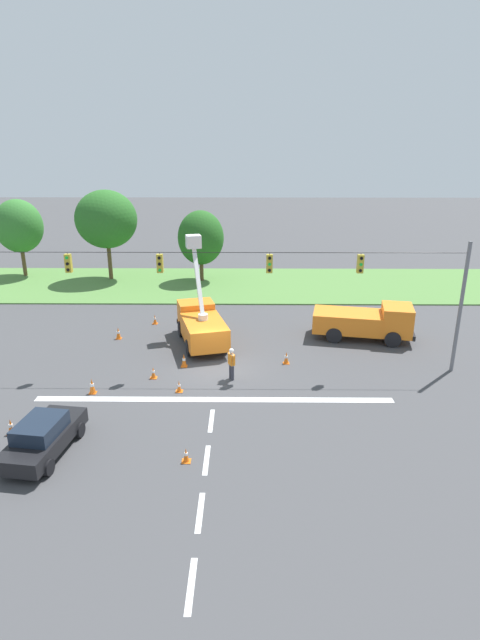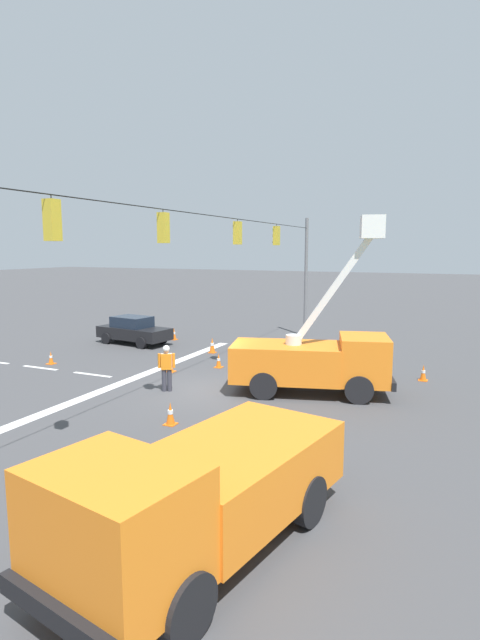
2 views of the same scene
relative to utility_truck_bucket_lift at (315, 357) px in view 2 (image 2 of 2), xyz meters
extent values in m
plane|color=#424244|center=(1.23, -3.92, -1.36)|extent=(200.00, 200.00, 0.00)
cube|color=silver|center=(1.23, -7.46, -1.36)|extent=(17.60, 0.50, 0.01)
cube|color=silver|center=(1.23, -9.46, -1.36)|extent=(0.20, 2.00, 0.01)
cube|color=silver|center=(1.23, -12.46, -1.36)|extent=(0.20, 2.00, 0.01)
cylinder|color=slate|center=(-11.77, -3.92, 2.24)|extent=(0.20, 0.20, 7.20)
cylinder|color=black|center=(1.23, -3.92, 5.24)|extent=(26.00, 0.03, 0.03)
cylinder|color=black|center=(-6.47, -3.92, 5.19)|extent=(0.02, 0.02, 0.10)
cube|color=gold|center=(-6.47, -3.92, 4.66)|extent=(0.32, 0.28, 0.96)
cylinder|color=green|center=(-6.47, -4.08, 4.98)|extent=(0.16, 0.05, 0.16)
cylinder|color=black|center=(-6.47, -4.08, 4.66)|extent=(0.16, 0.05, 0.16)
cylinder|color=black|center=(-6.47, -4.08, 4.34)|extent=(0.16, 0.05, 0.16)
cylinder|color=black|center=(-1.69, -3.92, 5.19)|extent=(0.02, 0.02, 0.10)
cube|color=gold|center=(-1.69, -3.92, 4.66)|extent=(0.32, 0.28, 0.96)
cylinder|color=black|center=(-1.69, -4.08, 4.98)|extent=(0.16, 0.05, 0.16)
cylinder|color=black|center=(-1.69, -4.08, 4.66)|extent=(0.16, 0.05, 0.16)
cylinder|color=green|center=(-1.69, -4.08, 4.34)|extent=(0.16, 0.05, 0.16)
cylinder|color=black|center=(4.00, -3.92, 5.19)|extent=(0.02, 0.02, 0.10)
cube|color=gold|center=(4.00, -3.92, 4.66)|extent=(0.32, 0.28, 0.96)
cylinder|color=black|center=(4.00, -4.08, 4.98)|extent=(0.16, 0.05, 0.16)
cylinder|color=green|center=(4.00, -4.08, 4.66)|extent=(0.16, 0.05, 0.16)
cylinder|color=black|center=(4.00, -4.08, 4.34)|extent=(0.16, 0.05, 0.16)
cylinder|color=black|center=(8.71, -3.92, 5.19)|extent=(0.02, 0.02, 0.10)
cube|color=gold|center=(8.71, -3.92, 4.66)|extent=(0.32, 0.28, 0.96)
cylinder|color=black|center=(8.71, -4.08, 4.98)|extent=(0.16, 0.05, 0.16)
cylinder|color=green|center=(8.71, -4.08, 4.66)|extent=(0.16, 0.05, 0.16)
cylinder|color=black|center=(8.71, -4.08, 4.34)|extent=(0.16, 0.05, 0.16)
cube|color=orange|center=(0.28, -1.04, -0.20)|extent=(3.31, 4.47, 1.33)
cube|color=orange|center=(-0.47, 1.72, -0.01)|extent=(2.61, 2.24, 1.71)
cube|color=#1E2838|center=(-0.63, 2.30, 0.29)|extent=(1.94, 0.62, 0.77)
cube|color=black|center=(-0.71, 2.62, -0.71)|extent=(2.30, 0.77, 0.30)
cylinder|color=black|center=(-1.45, 1.22, -0.86)|extent=(0.53, 1.04, 1.00)
cylinder|color=black|center=(0.63, 1.78, -0.86)|extent=(0.53, 1.04, 1.00)
cylinder|color=black|center=(-0.57, -2.01, -0.86)|extent=(0.53, 1.04, 1.00)
cylinder|color=black|center=(1.51, -1.44, -0.86)|extent=(0.53, 1.04, 1.00)
cylinder|color=silver|center=(0.21, -0.76, 0.65)|extent=(0.60, 0.60, 0.36)
cube|color=white|center=(-0.15, 0.54, 2.49)|extent=(0.99, 2.86, 4.18)
cube|color=white|center=(-0.50, 1.84, 4.76)|extent=(1.08, 1.01, 0.80)
cube|color=orange|center=(9.34, 1.13, -0.25)|extent=(4.68, 3.26, 1.22)
cube|color=orange|center=(12.35, 0.54, 0.04)|extent=(2.26, 2.69, 1.81)
cube|color=#1E2838|center=(12.98, 0.42, 0.36)|extent=(0.50, 2.09, 0.81)
cube|color=black|center=(13.33, 0.35, -0.71)|extent=(0.63, 2.46, 0.30)
cylinder|color=black|center=(12.33, 1.71, -0.86)|extent=(1.04, 0.47, 1.00)
cylinder|color=black|center=(11.89, -0.53, -0.86)|extent=(1.04, 0.47, 1.00)
cylinder|color=black|center=(8.81, 2.39, -0.86)|extent=(1.04, 0.47, 1.00)
cylinder|color=black|center=(8.37, 0.15, -0.86)|extent=(1.04, 0.47, 1.00)
cube|color=black|center=(-5.33, -12.03, -0.72)|extent=(2.32, 4.50, 0.64)
cube|color=#192333|center=(-5.35, -12.18, -0.10)|extent=(1.76, 2.25, 0.60)
cylinder|color=black|center=(-6.00, -10.59, -1.04)|extent=(0.28, 0.66, 0.64)
cylinder|color=black|center=(-4.29, -10.82, -1.04)|extent=(0.28, 0.66, 0.64)
cylinder|color=black|center=(-6.36, -13.23, -1.04)|extent=(0.28, 0.66, 0.64)
cylinder|color=black|center=(-4.65, -13.47, -1.04)|extent=(0.28, 0.66, 0.64)
cylinder|color=#383842|center=(2.09, -5.26, -0.94)|extent=(0.18, 0.18, 0.85)
cylinder|color=#383842|center=(1.99, -5.08, -0.94)|extent=(0.18, 0.18, 0.85)
cube|color=orange|center=(2.04, -5.17, -0.21)|extent=(0.40, 0.47, 0.60)
cube|color=silver|center=(2.04, -5.17, -0.21)|extent=(0.27, 0.41, 0.62)
cylinder|color=orange|center=(2.17, -5.41, -0.18)|extent=(0.11, 0.11, 0.55)
cylinder|color=orange|center=(1.92, -4.93, -0.18)|extent=(0.11, 0.11, 0.55)
sphere|color=tan|center=(2.04, -5.17, 0.22)|extent=(0.22, 0.22, 0.22)
sphere|color=white|center=(2.04, -5.17, 0.28)|extent=(0.26, 0.26, 0.26)
cube|color=orange|center=(0.44, -12.58, -1.35)|extent=(0.36, 0.36, 0.03)
cone|color=orange|center=(0.44, -12.58, -1.04)|extent=(0.23, 0.23, 0.58)
cylinder|color=white|center=(0.44, -12.58, -1.01)|extent=(0.14, 0.14, 0.10)
cube|color=orange|center=(-5.42, 0.70, -1.35)|extent=(0.36, 0.36, 0.03)
cone|color=orange|center=(-5.42, 0.70, -0.96)|extent=(0.30, 0.30, 0.75)
cylinder|color=white|center=(-5.42, 0.70, -0.92)|extent=(0.18, 0.18, 0.13)
cube|color=orange|center=(5.12, -3.09, -1.35)|extent=(0.36, 0.36, 0.03)
cone|color=orange|center=(5.12, -3.09, -0.99)|extent=(0.27, 0.27, 0.68)
cylinder|color=white|center=(5.12, -3.09, -0.96)|extent=(0.17, 0.17, 0.12)
cube|color=orange|center=(-2.16, -5.08, -1.35)|extent=(0.36, 0.36, 0.03)
cone|color=orange|center=(-2.16, -5.08, -1.02)|extent=(0.25, 0.25, 0.63)
cylinder|color=white|center=(-2.16, -5.08, -0.99)|extent=(0.16, 0.16, 0.11)
cube|color=orange|center=(-0.58, -6.63, -1.35)|extent=(0.36, 0.36, 0.03)
cone|color=orange|center=(-0.58, -6.63, -1.05)|extent=(0.23, 0.23, 0.57)
cylinder|color=white|center=(-0.58, -6.63, -1.02)|extent=(0.14, 0.14, 0.10)
cube|color=orange|center=(-3.56, 3.60, -1.35)|extent=(0.36, 0.36, 0.03)
cone|color=orange|center=(-3.56, 3.60, -1.01)|extent=(0.25, 0.25, 0.64)
cylinder|color=white|center=(-3.56, 3.60, -0.98)|extent=(0.16, 0.16, 0.11)
cube|color=orange|center=(-0.69, -3.57, -1.35)|extent=(0.36, 0.36, 0.03)
cone|color=orange|center=(-0.69, -3.57, -0.96)|extent=(0.29, 0.29, 0.74)
cylinder|color=white|center=(-0.69, -3.57, -0.93)|extent=(0.18, 0.18, 0.13)
cube|color=orange|center=(-7.33, -10.64, -1.35)|extent=(0.36, 0.36, 0.03)
cone|color=orange|center=(-7.33, -10.64, -0.99)|extent=(0.28, 0.28, 0.69)
cylinder|color=white|center=(-7.33, -10.64, -0.95)|extent=(0.17, 0.17, 0.12)
cube|color=orange|center=(-4.92, -6.84, -1.35)|extent=(0.36, 0.36, 0.03)
cone|color=orange|center=(-4.92, -6.84, -0.95)|extent=(0.31, 0.31, 0.77)
cylinder|color=white|center=(-4.92, -6.84, -0.91)|extent=(0.19, 0.19, 0.14)
camera|label=1|loc=(2.72, -29.30, 10.38)|focal=28.00mm
camera|label=2|loc=(17.67, 4.89, 4.00)|focal=28.00mm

